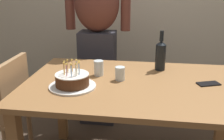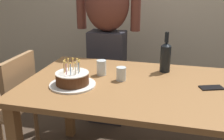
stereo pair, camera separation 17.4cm
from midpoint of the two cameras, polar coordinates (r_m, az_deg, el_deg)
The scene contains 8 objects.
dining_table at distance 1.84m, azimuth 8.04°, elevation -5.74°, with size 1.50×0.96×0.74m.
birthday_cake at distance 1.75m, azimuth -5.47°, elevation -2.04°, with size 0.30×0.30×0.17m.
water_glass_near at distance 1.93m, azimuth 0.36°, elevation 0.46°, with size 0.07×0.07×0.11m, color silver.
water_glass_far at distance 1.84m, azimuth 4.65°, elevation -0.85°, with size 0.07×0.07×0.09m, color silver.
wine_bottle at distance 2.04m, azimuth 13.54°, elevation 2.77°, with size 0.08×0.08×0.30m.
cell_phone at distance 1.86m, azimuth 22.62°, elevation -3.48°, with size 0.14×0.07×0.01m, color black.
person_man_bearded at distance 2.58m, azimuth 0.92°, elevation 7.01°, with size 0.61×0.27×1.66m.
dining_chair at distance 2.17m, azimuth -18.35°, elevation -6.32°, with size 0.42×0.42×0.87m.
Camera 2 is at (0.25, -1.65, 1.41)m, focal length 43.80 mm.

